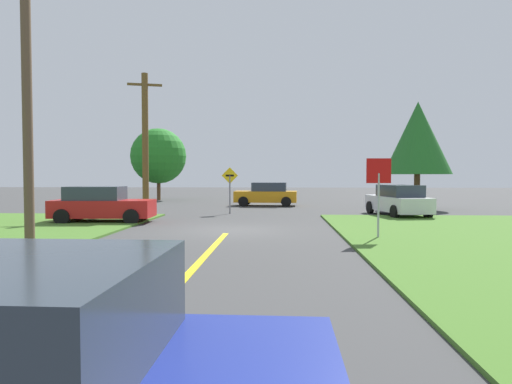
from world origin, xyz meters
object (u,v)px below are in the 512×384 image
object	(u,v)px
stop_sign	(379,182)
utility_pole_mid	(145,143)
parked_car_near_building	(101,205)
utility_pole_near	(27,91)
car_on_crossroad	(398,201)
direction_sign	(230,185)
pine_tree_center	(418,138)
oak_tree_left	(158,156)
car_approaching_junction	(267,194)

from	to	relation	value
stop_sign	utility_pole_mid	size ratio (longest dim) A/B	0.35
parked_car_near_building	utility_pole_near	size ratio (longest dim) A/B	0.52
stop_sign	utility_pole_mid	world-z (taller)	utility_pole_mid
parked_car_near_building	car_on_crossroad	bearing A→B (deg)	12.95
direction_sign	utility_pole_near	bearing A→B (deg)	-109.15
utility_pole_mid	direction_sign	size ratio (longest dim) A/B	2.94
pine_tree_center	utility_pole_mid	bearing A→B (deg)	-163.57
utility_pole_near	direction_sign	xyz separation A→B (m)	(4.22, 12.15, -2.85)
stop_sign	utility_pole_near	bearing A→B (deg)	10.56
car_on_crossroad	direction_sign	world-z (taller)	direction_sign
oak_tree_left	car_approaching_junction	bearing A→B (deg)	-34.55
parked_car_near_building	pine_tree_center	world-z (taller)	pine_tree_center
utility_pole_near	utility_pole_mid	xyz separation A→B (m)	(-0.21, 11.27, -0.58)
utility_pole_near	oak_tree_left	xyz separation A→B (m)	(-3.36, 25.12, -0.67)
car_approaching_junction	oak_tree_left	xyz separation A→B (m)	(-9.43, 6.49, 2.96)
car_on_crossroad	oak_tree_left	world-z (taller)	oak_tree_left
car_approaching_junction	car_on_crossroad	size ratio (longest dim) A/B	0.91
car_approaching_junction	parked_car_near_building	distance (m)	13.37
pine_tree_center	utility_pole_near	bearing A→B (deg)	-134.24
car_on_crossroad	utility_pole_near	size ratio (longest dim) A/B	0.56
car_approaching_junction	pine_tree_center	world-z (taller)	pine_tree_center
utility_pole_mid	utility_pole_near	bearing A→B (deg)	-88.96
stop_sign	car_approaching_junction	xyz separation A→B (m)	(-4.12, 15.85, -1.09)
car_on_crossroad	utility_pole_mid	xyz separation A→B (m)	(-13.30, -0.00, 3.05)
car_approaching_junction	utility_pole_mid	distance (m)	10.13
parked_car_near_building	pine_tree_center	size ratio (longest dim) A/B	0.66
stop_sign	direction_sign	distance (m)	11.12
pine_tree_center	car_approaching_junction	bearing A→B (deg)	163.86
utility_pole_near	direction_sign	world-z (taller)	utility_pole_near
utility_pole_near	car_on_crossroad	bearing A→B (deg)	40.74
parked_car_near_building	utility_pole_mid	xyz separation A→B (m)	(0.77, 4.01, 3.05)
parked_car_near_building	direction_sign	distance (m)	7.17
utility_pole_near	oak_tree_left	bearing A→B (deg)	97.63
car_on_crossroad	parked_car_near_building	bearing A→B (deg)	95.82
parked_car_near_building	stop_sign	bearing A→B (deg)	-24.88
oak_tree_left	parked_car_near_building	bearing A→B (deg)	-82.37
direction_sign	car_approaching_junction	bearing A→B (deg)	74.08
parked_car_near_building	utility_pole_mid	world-z (taller)	utility_pole_mid
car_approaching_junction	utility_pole_near	size ratio (longest dim) A/B	0.51
utility_pole_mid	oak_tree_left	bearing A→B (deg)	102.85
utility_pole_near	pine_tree_center	size ratio (longest dim) A/B	1.28
stop_sign	parked_car_near_building	size ratio (longest dim) A/B	0.60
stop_sign	oak_tree_left	size ratio (longest dim) A/B	0.44
stop_sign	oak_tree_left	xyz separation A→B (m)	(-13.55, 22.34, 1.87)
stop_sign	direction_sign	xyz separation A→B (m)	(-5.97, 9.37, -0.31)
stop_sign	utility_pole_mid	bearing A→B (deg)	-43.95
utility_pole_mid	parked_car_near_building	bearing A→B (deg)	-100.84
car_on_crossroad	direction_sign	xyz separation A→B (m)	(-8.87, 0.87, 0.78)
utility_pole_near	utility_pole_mid	distance (m)	11.29
utility_pole_mid	oak_tree_left	size ratio (longest dim) A/B	1.23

